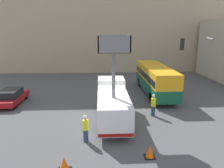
# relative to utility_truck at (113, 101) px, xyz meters

# --- Properties ---
(ground_plane) EXTENTS (120.00, 120.00, 0.00)m
(ground_plane) POSITION_rel_utility_truck_xyz_m (0.07, 0.58, -1.59)
(ground_plane) COLOR #4C4C4F
(building_backdrop_far) EXTENTS (44.00, 10.00, 20.25)m
(building_backdrop_far) POSITION_rel_utility_truck_xyz_m (0.07, 25.29, 8.53)
(building_backdrop_far) COLOR tan
(building_backdrop_far) RESTS_ON ground_plane
(utility_truck) EXTENTS (2.24, 7.33, 6.54)m
(utility_truck) POSITION_rel_utility_truck_xyz_m (0.00, 0.00, 0.00)
(utility_truck) COLOR white
(utility_truck) RESTS_ON ground_plane
(city_bus) EXTENTS (2.47, 10.37, 3.09)m
(city_bus) POSITION_rel_utility_truck_xyz_m (5.09, 7.33, 0.23)
(city_bus) COLOR #145638
(city_bus) RESTS_ON ground_plane
(traffic_light_pole) EXTENTS (3.92, 3.67, 6.56)m
(traffic_light_pole) POSITION_rel_utility_truck_xyz_m (7.82, 0.03, 2.86)
(traffic_light_pole) COLOR slate
(traffic_light_pole) RESTS_ON ground_plane
(road_worker_near_truck) EXTENTS (0.38, 0.38, 1.76)m
(road_worker_near_truck) POSITION_rel_utility_truck_xyz_m (-1.86, -3.29, -0.72)
(road_worker_near_truck) COLOR navy
(road_worker_near_truck) RESTS_ON ground_plane
(road_worker_directing) EXTENTS (0.38, 0.38, 1.84)m
(road_worker_directing) POSITION_rel_utility_truck_xyz_m (3.38, 0.76, -0.67)
(road_worker_directing) COLOR navy
(road_worker_directing) RESTS_ON ground_plane
(traffic_cone_near_truck) EXTENTS (0.60, 0.60, 0.68)m
(traffic_cone_near_truck) POSITION_rel_utility_truck_xyz_m (1.78, -5.26, -1.27)
(traffic_cone_near_truck) COLOR black
(traffic_cone_near_truck) RESTS_ON ground_plane
(traffic_cone_mid_road) EXTENTS (0.68, 0.68, 0.78)m
(traffic_cone_mid_road) POSITION_rel_utility_truck_xyz_m (-2.73, -6.27, -1.22)
(traffic_cone_mid_road) COLOR black
(traffic_cone_mid_road) RESTS_ON ground_plane
(parked_car_curbside) EXTENTS (1.89, 4.59, 1.44)m
(parked_car_curbside) POSITION_rel_utility_truck_xyz_m (-9.45, 4.49, -0.86)
(parked_car_curbside) COLOR maroon
(parked_car_curbside) RESTS_ON ground_plane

